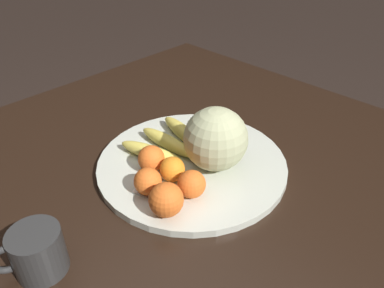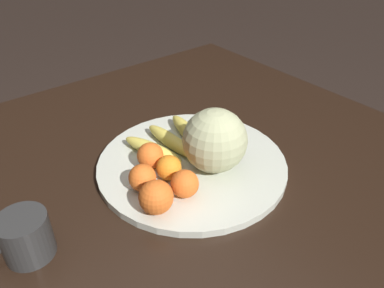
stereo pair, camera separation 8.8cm
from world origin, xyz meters
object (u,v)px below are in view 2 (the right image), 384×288
(melon, at_px, (215,140))
(banana_bunch, at_px, (173,141))
(orange_mid_center, at_px, (150,156))
(orange_back_right, at_px, (185,184))
(fruit_bowl, at_px, (192,164))
(kitchen_table, at_px, (162,189))
(orange_front_right, at_px, (142,178))
(produce_tag, at_px, (147,178))
(orange_back_left, at_px, (156,197))
(ceramic_mug, at_px, (24,237))
(orange_front_left, at_px, (169,168))

(melon, xyz_separation_m, banana_bunch, (0.03, -0.13, -0.06))
(orange_mid_center, distance_m, orange_back_right, 0.13)
(fruit_bowl, height_order, banana_bunch, banana_bunch)
(kitchen_table, relative_size, orange_front_right, 22.46)
(fruit_bowl, distance_m, produce_tag, 0.12)
(orange_front_right, distance_m, orange_back_right, 0.09)
(orange_mid_center, bearing_deg, fruit_bowl, 153.27)
(kitchen_table, bearing_deg, orange_mid_center, 18.81)
(orange_back_left, bearing_deg, orange_back_right, -179.01)
(produce_tag, bearing_deg, kitchen_table, -166.84)
(orange_front_right, distance_m, orange_mid_center, 0.08)
(produce_tag, xyz_separation_m, ceramic_mug, (0.28, 0.03, 0.03))
(orange_mid_center, xyz_separation_m, ceramic_mug, (0.31, 0.06, -0.00))
(melon, relative_size, orange_mid_center, 2.39)
(orange_front_right, xyz_separation_m, ceramic_mug, (0.25, 0.00, -0.00))
(melon, relative_size, ceramic_mug, 1.22)
(kitchen_table, relative_size, orange_back_right, 22.23)
(orange_front_right, relative_size, orange_back_left, 0.85)
(melon, height_order, produce_tag, melon)
(orange_mid_center, relative_size, produce_tag, 0.59)
(melon, distance_m, ceramic_mug, 0.43)
(kitchen_table, xyz_separation_m, melon, (-0.08, 0.11, 0.17))
(orange_front_right, bearing_deg, orange_back_right, 128.70)
(melon, relative_size, orange_front_right, 2.47)
(ceramic_mug, bearing_deg, orange_back_right, 167.61)
(orange_front_right, bearing_deg, produce_tag, -138.03)
(orange_back_right, bearing_deg, ceramic_mug, -12.39)
(fruit_bowl, distance_m, orange_front_right, 0.15)
(melon, bearing_deg, orange_front_right, -12.54)
(ceramic_mug, bearing_deg, banana_bunch, -166.91)
(fruit_bowl, distance_m, orange_mid_center, 0.11)
(fruit_bowl, xyz_separation_m, orange_back_left, (0.16, 0.09, 0.04))
(orange_front_left, height_order, ceramic_mug, ceramic_mug)
(melon, relative_size, orange_front_left, 2.60)
(produce_tag, bearing_deg, orange_back_right, 88.44)
(fruit_bowl, distance_m, orange_back_right, 0.13)
(ceramic_mug, bearing_deg, kitchen_table, -168.23)
(orange_back_left, bearing_deg, melon, -169.06)
(kitchen_table, distance_m, fruit_bowl, 0.12)
(banana_bunch, height_order, ceramic_mug, ceramic_mug)
(orange_front_right, bearing_deg, banana_bunch, -148.75)
(orange_back_right, bearing_deg, fruit_bowl, -136.02)
(orange_front_right, xyz_separation_m, orange_back_left, (0.01, 0.07, 0.01))
(orange_mid_center, relative_size, orange_back_right, 1.02)
(produce_tag, bearing_deg, orange_mid_center, -154.91)
(banana_bunch, height_order, orange_back_right, orange_back_right)
(orange_front_left, bearing_deg, banana_bunch, -130.11)
(banana_bunch, distance_m, orange_front_right, 0.17)
(orange_mid_center, height_order, produce_tag, orange_mid_center)
(melon, relative_size, banana_bunch, 0.74)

